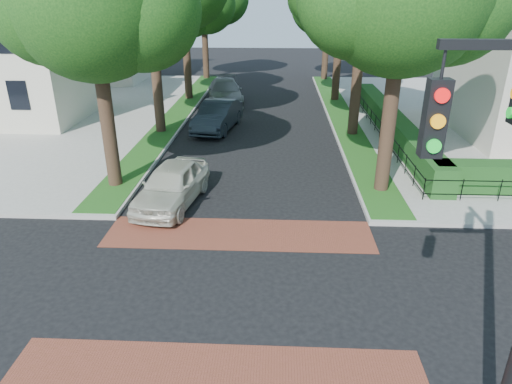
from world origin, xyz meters
The scene contains 14 objects.
ground centered at (0.00, 0.00, 0.00)m, with size 120.00×120.00×0.00m, color black.
crosswalk_far centered at (0.00, 3.20, 0.01)m, with size 9.00×2.20×0.01m, color brown.
crosswalk_near centered at (0.00, -3.20, 0.01)m, with size 9.00×2.20×0.01m, color brown.
grass_strip_ne centered at (5.40, 19.10, 0.16)m, with size 1.60×29.80×0.02m, color #1C4614.
grass_strip_nw centered at (-5.40, 19.10, 0.16)m, with size 1.60×29.80×0.02m, color #1C4614.
tree_right_far centered at (5.60, 24.22, 6.91)m, with size 7.25×6.23×9.74m.
tree_left_near centered at (-5.40, 7.23, 7.27)m, with size 7.50×6.45×10.20m.
hedge_main_road centered at (7.70, 15.00, 0.75)m, with size 1.00×18.00×1.20m, color #1D4718.
fence_main_road centered at (6.90, 15.00, 0.60)m, with size 0.06×18.00×0.90m, color black, non-canonical shape.
house_left_near centered at (-15.49, 17.99, 5.04)m, with size 10.00×9.00×10.14m.
house_left_far centered at (-15.49, 31.99, 5.04)m, with size 10.00×9.00×10.14m.
parked_car_front centered at (-2.76, 5.51, 0.80)m, with size 1.88×4.67×1.59m, color beige.
parked_car_middle centered at (-2.30, 15.95, 0.85)m, with size 1.79×5.14×1.69m, color #1C242B.
parked_car_rear centered at (-2.63, 22.96, 0.85)m, with size 2.39×5.88×1.71m, color slate.
Camera 1 is at (1.21, -10.34, 7.51)m, focal length 32.00 mm.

